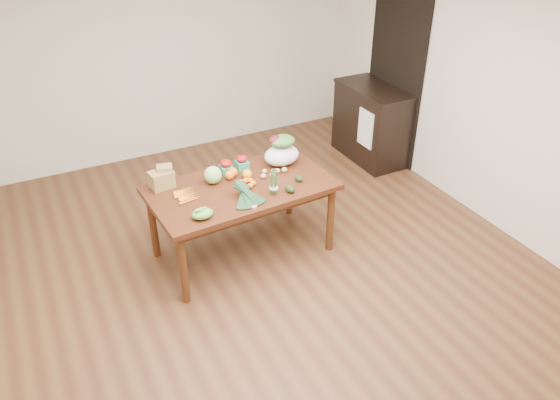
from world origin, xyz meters
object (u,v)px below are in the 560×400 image
cabbage (213,175)px  paper_bag (161,178)px  mandarin_cluster (246,182)px  asparagus_bundle (274,182)px  kale_bunch (248,195)px  cabinet (371,123)px  salad_bag (282,152)px  dining_table (242,220)px

cabbage → paper_bag: bearing=162.9°
cabbage → mandarin_cluster: 0.31m
cabbage → asparagus_bundle: asparagus_bundle is taller
kale_bunch → asparagus_bundle: asparagus_bundle is taller
paper_bag → cabinet: bearing=16.0°
cabinet → mandarin_cluster: size_ratio=5.67×
mandarin_cluster → salad_bag: (0.48, 0.22, 0.09)m
paper_bag → kale_bunch: bearing=-45.6°
cabinet → paper_bag: bearing=-164.0°
dining_table → cabbage: cabbage is taller
cabinet → salad_bag: 2.02m
mandarin_cluster → kale_bunch: 0.30m
dining_table → paper_bag: 0.85m
cabbage → salad_bag: salad_bag is taller
kale_bunch → asparagus_bundle: 0.26m
cabbage → mandarin_cluster: (0.24, -0.18, -0.04)m
salad_bag → mandarin_cluster: bearing=-155.2°
asparagus_bundle → cabbage: bearing=129.9°
mandarin_cluster → asparagus_bundle: bearing=-56.9°
dining_table → kale_bunch: 0.55m
paper_bag → cabbage: size_ratio=1.69×
dining_table → cabinet: 2.53m
cabinet → cabbage: 2.67m
paper_bag → salad_bag: bearing=-4.8°
dining_table → kale_bunch: size_ratio=4.15×
paper_bag → dining_table: bearing=-24.9°
cabbage → salad_bag: bearing=3.0°
cabinet → kale_bunch: size_ratio=2.55×
kale_bunch → salad_bag: (0.58, 0.50, 0.06)m
mandarin_cluster → kale_bunch: (-0.10, -0.28, 0.04)m
cabinet → asparagus_bundle: size_ratio=4.08×
cabinet → salad_bag: bearing=-151.9°
mandarin_cluster → asparagus_bundle: asparagus_bundle is taller
dining_table → kale_bunch: bearing=-104.2°
cabinet → mandarin_cluster: cabinet is taller
dining_table → cabbage: (-0.20, 0.16, 0.46)m
dining_table → cabbage: size_ratio=10.19×
cabbage → asparagus_bundle: bearing=-46.8°
mandarin_cluster → salad_bag: size_ratio=0.51×
paper_bag → kale_bunch: size_ratio=0.69×
asparagus_bundle → salad_bag: size_ratio=0.71×
paper_bag → mandarin_cluster: paper_bag is taller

